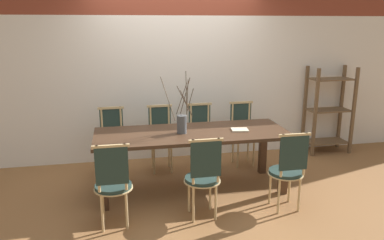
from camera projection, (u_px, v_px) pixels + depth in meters
ground_plane at (192, 189)px, 4.72m from camera, size 16.00×16.00×0.00m
wall_rear at (175, 53)px, 5.51m from camera, size 12.00×0.06×3.20m
dining_table at (192, 140)px, 4.56m from camera, size 2.34×0.88×0.75m
chair_near_leftend at (113, 182)px, 3.72m from camera, size 0.39×0.39×0.92m
chair_near_left at (203, 175)px, 3.90m from camera, size 0.39×0.39×0.92m
chair_near_center at (288, 168)px, 4.08m from camera, size 0.39×0.39×0.92m
chair_far_leftend at (112, 139)px, 5.11m from camera, size 0.39×0.39×0.92m
chair_far_left at (161, 136)px, 5.24m from camera, size 0.39×0.39×0.92m
chair_far_center at (201, 134)px, 5.35m from camera, size 0.39×0.39×0.92m
chair_far_right at (243, 131)px, 5.47m from camera, size 0.39×0.39×0.92m
vase_centerpiece at (182, 122)px, 4.46m from camera, size 0.36×0.36×0.75m
book_stack at (240, 130)px, 4.60m from camera, size 0.22×0.19×0.02m
shelving_rack at (329, 110)px, 5.96m from camera, size 0.70×0.38×1.38m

